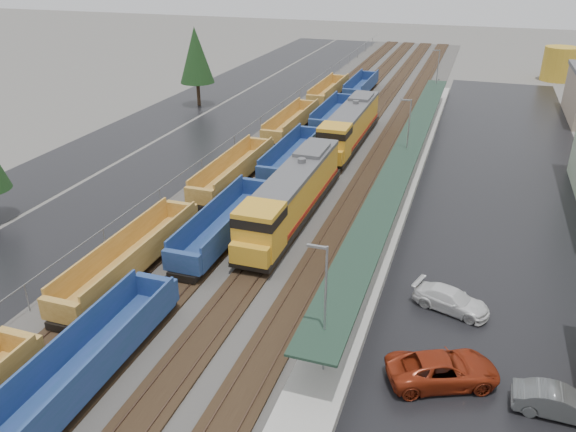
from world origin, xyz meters
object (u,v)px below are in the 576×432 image
well_string_yellow (191,208)px  parked_car_east_b (443,369)px  storage_tank (560,64)px  parked_car_east_e (559,403)px  locomotive_lead (292,196)px  well_string_blue (225,225)px  locomotive_trail (350,126)px  parked_car_east_c (451,300)px

well_string_yellow → parked_car_east_b: 25.20m
storage_tank → parked_car_east_b: 84.40m
well_string_yellow → parked_car_east_e: 30.31m
parked_car_east_e → well_string_yellow: bearing=63.4°
storage_tank → parked_car_east_e: bearing=-94.7°
locomotive_lead → well_string_blue: bearing=-132.5°
locomotive_trail → storage_tank: storage_tank is taller
locomotive_lead → well_string_blue: (-4.00, -4.37, -1.21)m
well_string_yellow → storage_tank: (33.93, 70.22, 1.63)m
locomotive_lead → parked_car_east_b: bearing=-49.1°
locomotive_trail → parked_car_east_c: (13.40, -29.64, -1.74)m
parked_car_east_b → parked_car_east_e: parked_car_east_b is taller
parked_car_east_e → locomotive_trail: bearing=27.6°
parked_car_east_c → locomotive_trail: bearing=41.6°
locomotive_trail → storage_tank: (25.93, 46.92, 0.39)m
locomotive_trail → well_string_blue: 25.71m
locomotive_lead → locomotive_trail: same height
well_string_yellow → parked_car_east_c: bearing=-16.5°
parked_car_east_b → parked_car_east_e: 5.58m
locomotive_lead → locomotive_trail: (0.00, 21.00, 0.00)m
locomotive_trail → well_string_yellow: locomotive_trail is taller
parked_car_east_c → parked_car_east_e: bearing=-125.8°
parked_car_east_b → parked_car_east_c: parked_car_east_b is taller
locomotive_lead → parked_car_east_e: size_ratio=4.62×
locomotive_lead → well_string_yellow: (-8.00, -2.30, -1.24)m
locomotive_trail → parked_car_east_e: bearing=-62.9°
well_string_yellow → parked_car_east_b: bearing=-31.7°
locomotive_trail → parked_car_east_b: 38.96m
locomotive_lead → well_string_blue: 6.05m
well_string_blue → storage_tank: (29.93, 72.29, 1.60)m
storage_tank → parked_car_east_e: 84.31m
locomotive_trail → parked_car_east_b: locomotive_trail is taller
locomotive_lead → well_string_yellow: locomotive_lead is taller
well_string_yellow → well_string_blue: size_ratio=0.89×
parked_car_east_c → well_string_blue: bearing=93.5°
parked_car_east_e → parked_car_east_c: bearing=37.4°
well_string_blue → storage_tank: 78.26m
parked_car_east_c → parked_car_east_e: parked_car_east_e is taller
well_string_yellow → parked_car_east_e: (27.00, -13.78, -0.47)m
well_string_yellow → parked_car_east_b: (21.45, -13.23, -0.38)m
storage_tank → well_string_yellow: bearing=-115.8°
locomotive_lead → locomotive_trail: 21.00m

